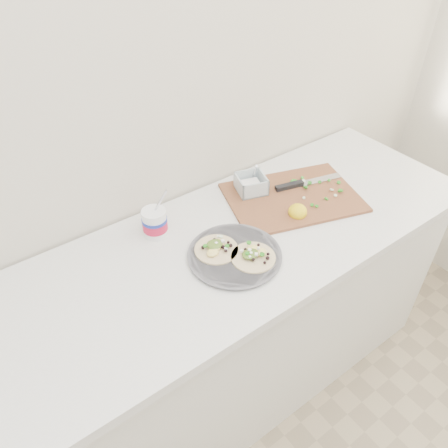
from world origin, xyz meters
TOP-DOWN VIEW (x-y plane):
  - counter at (0.00, 1.43)m, footprint 2.44×0.66m
  - taco_plate at (0.21, 1.35)m, footprint 0.31×0.31m
  - tub at (0.07, 1.60)m, footprint 0.09×0.09m
  - cutboard at (0.59, 1.49)m, footprint 0.58×0.48m

SIDE VIEW (x-z plane):
  - counter at x=0.00m, z-range 0.00..0.90m
  - taco_plate at x=0.21m, z-range 0.90..0.94m
  - cutboard at x=0.59m, z-range 0.88..0.96m
  - tub at x=0.07m, z-range 0.86..1.06m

